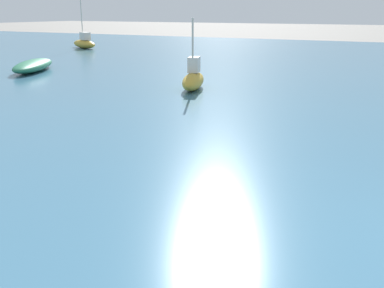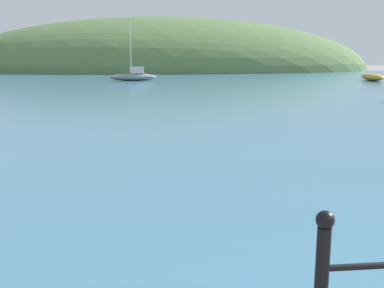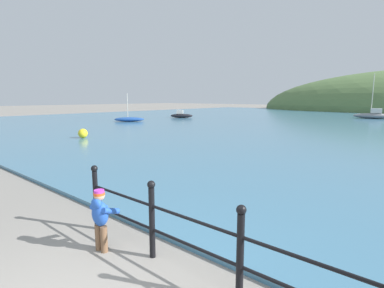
{
  "view_description": "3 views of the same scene",
  "coord_description": "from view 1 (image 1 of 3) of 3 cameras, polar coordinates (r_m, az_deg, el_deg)",
  "views": [
    {
      "loc": [
        -5.8,
        2.0,
        2.91
      ],
      "look_at": [
        0.23,
        5.22,
        0.87
      ],
      "focal_mm": 42.0,
      "sensor_mm": 36.0,
      "label": 1
    },
    {
      "loc": [
        -3.08,
        -1.06,
        2.16
      ],
      "look_at": [
        -2.39,
        5.27,
        0.91
      ],
      "focal_mm": 42.0,
      "sensor_mm": 36.0,
      "label": 2
    },
    {
      "loc": [
        2.83,
        -1.33,
        2.41
      ],
      "look_at": [
        -2.06,
        4.32,
        1.26
      ],
      "focal_mm": 28.0,
      "sensor_mm": 36.0,
      "label": 3
    }
  ],
  "objects": [
    {
      "name": "boat_mid_harbor",
      "position": [
        16.74,
        0.16,
        8.27
      ],
      "size": [
        2.53,
        1.44,
        2.57
      ],
      "color": "gold",
      "rests_on": "water"
    },
    {
      "name": "boat_twin_mast",
      "position": [
        23.28,
        -19.51,
        9.38
      ],
      "size": [
        4.51,
        3.26,
        0.55
      ],
      "color": "#287551",
      "rests_on": "water"
    },
    {
      "name": "boat_red_dinghy",
      "position": [
        36.78,
        -13.52,
        12.38
      ],
      "size": [
        2.43,
        3.61,
        4.57
      ],
      "color": "gold",
      "rests_on": "water"
    }
  ]
}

